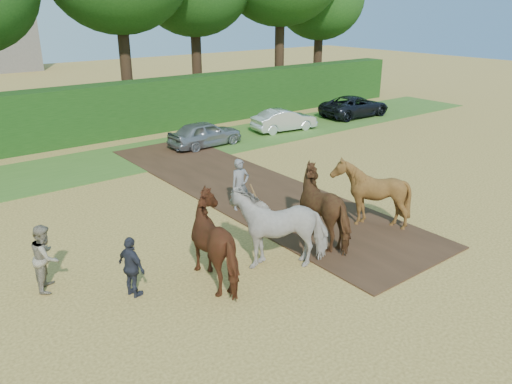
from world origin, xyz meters
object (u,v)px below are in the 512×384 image
spectator_near (46,257)px  parked_cars (174,138)px  spectator_far (132,267)px  plough_team (303,214)px

spectator_near → parked_cars: bearing=-16.4°
spectator_near → parked_cars: (9.10, 9.63, -0.22)m
spectator_far → parked_cars: 13.61m
parked_cars → spectator_near: bearing=-133.4°
spectator_far → parked_cars: size_ratio=0.04×
spectator_near → parked_cars: spectator_near is taller
plough_team → parked_cars: bearing=79.5°
spectator_far → plough_team: plough_team is taller
spectator_far → plough_team: (5.26, -0.68, 0.33)m
spectator_near → parked_cars: 13.25m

